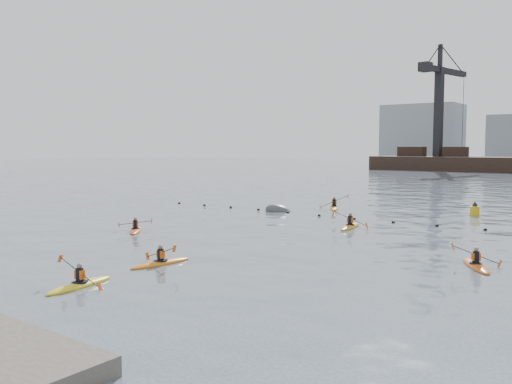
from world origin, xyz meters
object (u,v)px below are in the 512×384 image
Objects in this scene: kayaker_2 at (135,230)px; nav_buoy at (475,211)px; kayaker_0 at (161,262)px; mooring_buoy at (278,211)px; kayaker_1 at (80,284)px; kayaker_4 at (476,265)px; kayaker_3 at (350,226)px; kayaker_5 at (334,207)px.

nav_buoy is (14.88, 20.65, 0.29)m from kayaker_2.
mooring_buoy is at bearing 117.15° from kayaker_0.
kayaker_0 is 27.18m from nav_buoy.
kayaker_1 is 16.62m from kayaker_4.
kayaker_3 is 1.17× the size of kayaker_4.
kayaker_2 is 1.23× the size of mooring_buoy.
kayaker_1 reaches higher than nav_buoy.
kayaker_3 is at bearing -0.11° from kayaker_2.
kayaker_4 is 0.85× the size of kayaker_5.
kayaker_3 is (10.03, 9.45, 0.01)m from kayaker_2.
kayaker_0 is 0.91× the size of kayaker_5.
kayaker_1 is at bearing 16.78° from kayaker_4.
nav_buoy reaches higher than kayaker_0.
kayaker_2 is 13.78m from kayaker_3.
kayaker_5 is at bearing -77.25° from kayaker_4.
mooring_buoy is 15.19m from nav_buoy.
nav_buoy reaches higher than kayaker_4.
kayaker_3 reaches higher than kayaker_4.
nav_buoy reaches higher than mooring_buoy.
kayaker_5 reaches higher than kayaker_3.
kayaker_1 is at bearing -77.58° from kayaker_0.
kayaker_5 is 2.82× the size of nav_buoy.
kayaker_3 is (1.28, 19.68, 0.01)m from kayaker_1.
kayaker_1 is at bearing -72.76° from mooring_buoy.
kayaker_5 is 5.24m from mooring_buoy.
kayaker_3 is at bearing 90.97° from kayaker_0.
mooring_buoy is at bearing 98.91° from kayaker_1.
mooring_buoy is at bearing 41.55° from kayaker_2.
kayaker_1 is 13.46m from kayaker_2.
kayaker_2 is at bearing 122.21° from kayaker_1.
nav_buoy is at bearing -106.55° from kayaker_4.
mooring_buoy is at bearing 142.63° from kayaker_3.
kayaker_4 reaches higher than kayaker_2.
kayaker_5 is 1.62× the size of mooring_buoy.
kayaker_2 is 0.89× the size of kayaker_4.
kayaker_5 is (-15.88, 16.29, 0.01)m from kayaker_4.
nav_buoy reaches higher than kayaker_2.
kayaker_3 reaches higher than mooring_buoy.
kayaker_2 is 18.89m from kayaker_5.
kayaker_0 is 1.20× the size of kayaker_2.
kayaker_5 reaches higher than kayaker_1.
kayaker_1 is 1.20× the size of kayaker_2.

